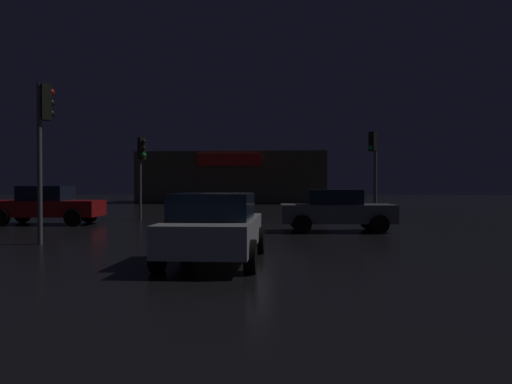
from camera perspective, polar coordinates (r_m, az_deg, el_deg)
The scene contains 8 objects.
ground_plane at distance 18.28m, azimuth -2.25°, elevation -4.27°, with size 120.00×120.00×0.00m, color black.
store_building at distance 45.42m, azimuth -2.41°, elevation 1.62°, with size 16.23×8.43×4.44m.
traffic_signal_main at distance 23.07m, azimuth 13.38°, elevation 3.74°, with size 0.43×0.41×4.01m.
traffic_signal_opposite at distance 23.69m, azimuth -13.01°, elevation 3.71°, with size 0.43×0.42×3.82m.
traffic_signal_cross_left at distance 14.94m, azimuth -23.22°, elevation 6.79°, with size 0.42×0.42×4.40m.
car_near at distance 10.54m, azimuth -4.81°, elevation -3.95°, with size 2.00×4.06×1.46m.
car_far at distance 17.45m, azimuth 9.18°, elevation -2.05°, with size 3.98×2.09×1.46m.
car_crossing at distance 22.04m, azimuth -22.92°, elevation -1.39°, with size 4.44×2.23×1.58m.
Camera 1 is at (2.21, -18.07, 1.65)m, focal length 34.82 mm.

